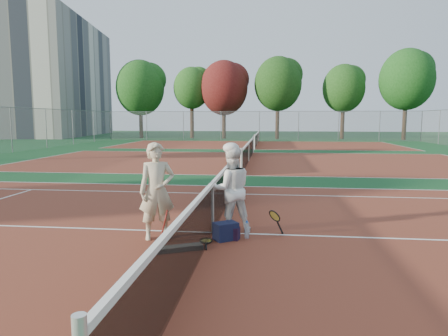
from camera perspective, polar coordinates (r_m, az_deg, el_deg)
The scene contains 24 objects.
ground at distance 7.99m, azimuth -1.63°, elevation -9.24°, with size 130.00×130.00×0.00m, color #103D1D.
court_main at distance 7.99m, azimuth -1.63°, elevation -9.22°, with size 23.77×10.97×0.01m, color maroon.
court_far_a at distance 21.24m, azimuth 3.55°, elevation 0.99°, with size 23.77×10.97×0.01m, color maroon.
court_far_b at distance 34.68m, azimuth 4.73°, elevation 3.33°, with size 23.77×10.97×0.01m, color maroon.
net_main at distance 7.86m, azimuth -1.65°, elevation -5.67°, with size 0.10×10.98×1.02m, color black, non-canonical shape.
net_far_a at distance 21.19m, azimuth 3.56°, elevation 2.35°, with size 0.10×10.98×1.02m, color black, non-canonical shape.
net_far_b at distance 34.65m, azimuth 4.74°, elevation 4.17°, with size 0.10×10.98×1.02m, color black, non-canonical shape.
fence_back at distance 41.61m, azimuth 5.06°, elevation 6.01°, with size 32.00×0.06×3.00m, color slate, non-canonical shape.
apartment_block at distance 59.46m, azimuth -23.28°, elevation 11.56°, with size 10.00×22.00×15.00m, color beige.
player_a at distance 7.51m, azimuth -9.56°, elevation -3.28°, with size 0.66×0.43×1.81m, color #BDB092.
player_b at distance 7.87m, azimuth 1.00°, elevation -3.06°, with size 0.83×0.65×1.72m, color white.
racket_red at distance 7.40m, azimuth -8.31°, elevation -8.27°, with size 0.17×0.27×0.59m, color maroon, non-canonical shape.
racket_black_held at distance 7.74m, azimuth 7.23°, elevation -7.85°, with size 0.35×0.27×0.52m, color black, non-canonical shape.
racket_spare at distance 7.41m, azimuth -2.60°, elevation -10.38°, with size 0.60×0.27×0.04m, color black, non-canonical shape.
sports_bag_navy at distance 7.50m, azimuth 0.24°, elevation -9.01°, with size 0.42×0.29×0.33m, color #101632.
sports_bag_purple at distance 7.54m, azimuth 1.07°, elevation -9.30°, with size 0.29×0.20×0.24m, color black.
net_cover_canvas at distance 6.98m, azimuth -6.59°, elevation -11.34°, with size 0.84×0.19×0.09m, color #67635D.
water_bottle at distance 7.60m, azimuth 3.28°, elevation -8.92°, with size 0.09×0.09×0.30m, color silver.
tree_back_0 at distance 48.17m, azimuth -11.89°, elevation 11.13°, with size 5.55×5.55×9.00m.
tree_back_1 at distance 46.54m, azimuth -4.64°, elevation 11.28°, with size 4.14×4.14×8.11m.
tree_back_maroon at distance 45.64m, azimuth -0.01°, elevation 11.36°, with size 5.33×5.33×8.74m.
tree_back_3 at distance 45.11m, azimuth 7.71°, elevation 11.81°, with size 5.18×5.18×9.03m.
tree_back_4 at distance 46.40m, azimuth 16.72°, elevation 10.82°, with size 4.56×4.56×8.17m.
tree_back_5 at distance 46.86m, azimuth 24.65°, elevation 11.41°, with size 5.57×5.57×9.54m.
Camera 1 is at (1.10, -7.59, 2.24)m, focal length 32.00 mm.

